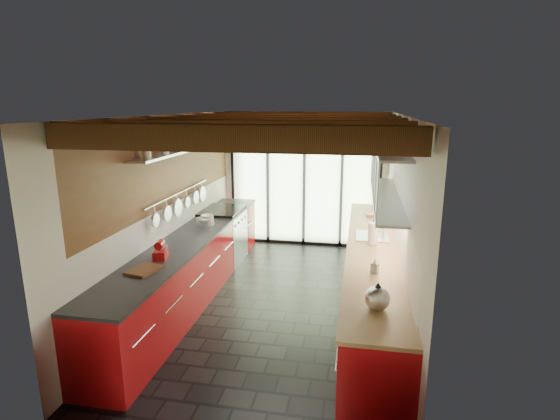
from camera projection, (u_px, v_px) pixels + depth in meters
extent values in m
plane|color=black|center=(279.00, 302.00, 6.22)|extent=(5.50, 5.50, 0.00)
plane|color=silver|center=(305.00, 180.00, 8.53)|extent=(3.20, 0.00, 3.20)
plane|color=silver|center=(211.00, 301.00, 3.28)|extent=(3.20, 0.00, 3.20)
plane|color=silver|center=(168.00, 208.00, 6.19)|extent=(0.00, 5.50, 5.50)
plane|color=silver|center=(400.00, 219.00, 5.62)|extent=(0.00, 5.50, 5.50)
plane|color=#472814|center=(278.00, 115.00, 5.60)|extent=(5.50, 5.50, 0.00)
cube|color=#593316|center=(226.00, 138.00, 3.48)|extent=(3.14, 0.14, 0.22)
cube|color=#593316|center=(253.00, 131.00, 4.34)|extent=(3.14, 0.14, 0.22)
cube|color=#593316|center=(271.00, 127.00, 5.20)|extent=(3.14, 0.14, 0.22)
cube|color=#593316|center=(284.00, 123.00, 6.06)|extent=(3.14, 0.14, 0.22)
cube|color=#593316|center=(294.00, 121.00, 6.92)|extent=(3.14, 0.14, 0.22)
cube|color=#593316|center=(302.00, 119.00, 7.78)|extent=(3.14, 0.14, 0.22)
cube|color=brown|center=(305.00, 125.00, 8.25)|extent=(3.14, 0.06, 0.50)
plane|color=brown|center=(173.00, 159.00, 6.22)|extent=(0.00, 4.90, 4.90)
plane|color=#C6EAAD|center=(304.00, 191.00, 8.57)|extent=(2.90, 0.00, 2.90)
cube|color=black|center=(233.00, 189.00, 8.82)|extent=(0.05, 0.04, 2.15)
cube|color=black|center=(380.00, 194.00, 8.30)|extent=(0.05, 0.04, 2.15)
cube|color=black|center=(304.00, 192.00, 8.53)|extent=(0.06, 0.05, 2.15)
cube|color=black|center=(305.00, 136.00, 8.28)|extent=(2.90, 0.05, 0.06)
cylinder|color=red|center=(305.00, 125.00, 8.21)|extent=(0.34, 0.04, 0.34)
cylinder|color=beige|center=(305.00, 125.00, 8.19)|extent=(0.28, 0.02, 0.28)
cube|color=#A80D12|center=(192.00, 267.00, 6.34)|extent=(0.65, 5.00, 0.88)
cube|color=black|center=(191.00, 237.00, 6.23)|extent=(0.68, 5.00, 0.04)
cube|color=silver|center=(223.00, 238.00, 7.72)|extent=(0.66, 0.90, 0.90)
cube|color=black|center=(222.00, 211.00, 7.61)|extent=(0.65, 0.90, 0.06)
cube|color=#A80D12|center=(371.00, 279.00, 5.89)|extent=(0.65, 5.00, 0.88)
cube|color=tan|center=(373.00, 247.00, 5.78)|extent=(0.68, 5.00, 0.04)
cube|color=white|center=(348.00, 267.00, 6.33)|extent=(0.02, 0.60, 0.84)
cube|color=silver|center=(372.00, 236.00, 6.15)|extent=(0.45, 0.52, 0.02)
cylinder|color=silver|center=(384.00, 225.00, 6.09)|extent=(0.02, 0.02, 0.34)
torus|color=silver|center=(380.00, 213.00, 6.06)|extent=(0.14, 0.02, 0.14)
plane|color=silver|center=(375.00, 173.00, 5.84)|extent=(0.00, 3.00, 3.00)
cube|color=#9EA0A5|center=(386.00, 197.00, 5.89)|extent=(0.34, 3.00, 0.03)
cube|color=#9EA0A5|center=(389.00, 148.00, 5.73)|extent=(0.34, 3.00, 0.03)
cylinder|color=silver|center=(180.00, 193.00, 6.43)|extent=(0.02, 2.20, 0.02)
cube|color=silver|center=(180.00, 151.00, 6.17)|extent=(0.28, 2.60, 0.03)
cylinder|color=silver|center=(155.00, 220.00, 5.60)|extent=(0.04, 0.18, 0.18)
cylinder|color=silver|center=(167.00, 214.00, 5.94)|extent=(0.04, 0.22, 0.22)
cylinder|color=silver|center=(177.00, 208.00, 6.27)|extent=(0.04, 0.26, 0.26)
cylinder|color=silver|center=(187.00, 203.00, 6.61)|extent=(0.04, 0.18, 0.18)
cylinder|color=silver|center=(195.00, 198.00, 6.94)|extent=(0.04, 0.22, 0.22)
cylinder|color=silver|center=(202.00, 194.00, 7.23)|extent=(0.04, 0.26, 0.26)
cube|color=#B40E10|center=(161.00, 254.00, 5.29)|extent=(0.19, 0.28, 0.11)
cylinder|color=#B40E10|center=(160.00, 245.00, 5.24)|extent=(0.13, 0.18, 0.10)
cylinder|color=silver|center=(162.00, 250.00, 5.32)|extent=(0.15, 0.15, 0.11)
cylinder|color=silver|center=(207.00, 219.00, 6.86)|extent=(0.26, 0.26, 0.13)
cylinder|color=silver|center=(205.00, 221.00, 6.75)|extent=(0.35, 0.35, 0.10)
cube|color=brown|center=(144.00, 270.00, 4.88)|extent=(0.34, 0.42, 0.03)
sphere|color=silver|center=(377.00, 297.00, 3.97)|extent=(0.23, 0.23, 0.23)
cone|color=black|center=(378.00, 285.00, 3.94)|extent=(0.08, 0.08, 0.06)
cylinder|color=silver|center=(377.00, 291.00, 4.08)|extent=(0.03, 0.09, 0.05)
cylinder|color=white|center=(373.00, 234.00, 5.79)|extent=(0.14, 0.14, 0.29)
cylinder|color=silver|center=(374.00, 221.00, 5.74)|extent=(0.03, 0.03, 0.05)
imported|color=silver|center=(375.00, 265.00, 4.83)|extent=(0.10, 0.10, 0.17)
imported|color=silver|center=(371.00, 215.00, 7.27)|extent=(0.25, 0.25, 0.05)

